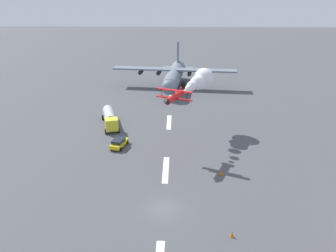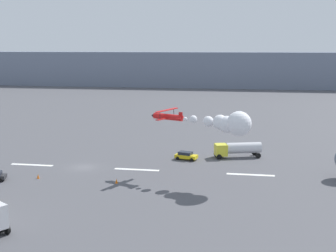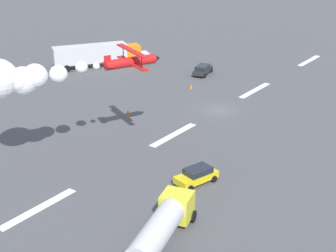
# 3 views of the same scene
# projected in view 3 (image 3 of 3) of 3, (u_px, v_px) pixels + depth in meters

# --- Properties ---
(ground_plane) EXTENTS (440.00, 440.00, 0.00)m
(ground_plane) POSITION_uv_depth(u_px,v_px,m) (219.00, 110.00, 65.18)
(ground_plane) COLOR #4C4C51
(ground_plane) RESTS_ON ground
(runway_stripe_3) EXTENTS (8.00, 0.90, 0.01)m
(runway_stripe_3) POSITION_uv_depth(u_px,v_px,m) (309.00, 61.00, 86.77)
(runway_stripe_3) COLOR white
(runway_stripe_3) RESTS_ON ground
(runway_stripe_4) EXTENTS (8.00, 0.90, 0.01)m
(runway_stripe_4) POSITION_uv_depth(u_px,v_px,m) (255.00, 90.00, 72.37)
(runway_stripe_4) COLOR white
(runway_stripe_4) RESTS_ON ground
(runway_stripe_5) EXTENTS (8.00, 0.90, 0.01)m
(runway_stripe_5) POSITION_uv_depth(u_px,v_px,m) (174.00, 135.00, 57.98)
(runway_stripe_5) COLOR white
(runway_stripe_5) RESTS_ON ground
(runway_stripe_6) EXTENTS (8.00, 0.90, 0.01)m
(runway_stripe_6) POSITION_uv_depth(u_px,v_px,m) (39.00, 208.00, 43.59)
(runway_stripe_6) COLOR white
(runway_stripe_6) RESTS_ON ground
(stunt_biplane_red) EXTENTS (16.92, 10.26, 3.77)m
(stunt_biplane_red) POSITION_uv_depth(u_px,v_px,m) (23.00, 78.00, 45.87)
(stunt_biplane_red) COLOR red
(semi_truck_orange) EXTENTS (14.82, 10.91, 3.70)m
(semi_truck_orange) POSITION_uv_depth(u_px,v_px,m) (99.00, 54.00, 82.68)
(semi_truck_orange) COLOR silver
(semi_truck_orange) RESTS_ON ground
(fuel_tanker_truck) EXTENTS (9.32, 5.04, 2.90)m
(fuel_tanker_truck) POSITION_uv_depth(u_px,v_px,m) (162.00, 226.00, 38.17)
(fuel_tanker_truck) COLOR yellow
(fuel_tanker_truck) RESTS_ON ground
(followme_car_yellow) EXTENTS (4.81, 2.87, 1.52)m
(followme_car_yellow) POSITION_uv_depth(u_px,v_px,m) (203.00, 69.00, 79.10)
(followme_car_yellow) COLOR #262628
(followme_car_yellow) RESTS_ON ground
(airport_staff_sedan) EXTENTS (4.49, 2.88, 1.52)m
(airport_staff_sedan) POSITION_uv_depth(u_px,v_px,m) (197.00, 175.00, 47.43)
(airport_staff_sedan) COLOR yellow
(airport_staff_sedan) RESTS_ON ground
(traffic_cone_near) EXTENTS (0.44, 0.44, 0.75)m
(traffic_cone_near) POSITION_uv_depth(u_px,v_px,m) (191.00, 86.00, 72.96)
(traffic_cone_near) COLOR orange
(traffic_cone_near) RESTS_ON ground
(traffic_cone_far) EXTENTS (0.44, 0.44, 0.75)m
(traffic_cone_far) POSITION_uv_depth(u_px,v_px,m) (128.00, 112.00, 63.38)
(traffic_cone_far) COLOR orange
(traffic_cone_far) RESTS_ON ground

